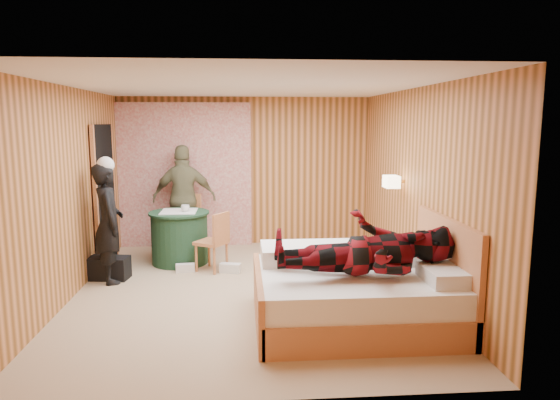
{
  "coord_description": "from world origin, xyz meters",
  "views": [
    {
      "loc": [
        -0.06,
        -5.97,
        2.08
      ],
      "look_at": [
        0.45,
        0.59,
        1.05
      ],
      "focal_mm": 32.0,
      "sensor_mm": 36.0,
      "label": 1
    }
  ],
  "objects": [
    {
      "name": "sneaker_left",
      "position": [
        -0.86,
        0.87,
        0.06
      ],
      "size": [
        0.27,
        0.13,
        0.12
      ],
      "primitive_type": "cube",
      "rotation": [
        0.0,
        0.0,
        0.09
      ],
      "color": "silver",
      "rests_on": "floor"
    },
    {
      "name": "curtain",
      "position": [
        -1.0,
        2.43,
        1.2
      ],
      "size": [
        2.2,
        0.08,
        2.4
      ],
      "primitive_type": "cube",
      "color": "beige",
      "rests_on": "floor"
    },
    {
      "name": "cup_table",
      "position": [
        -0.89,
        1.3,
        0.83
      ],
      "size": [
        0.16,
        0.16,
        0.1
      ],
      "primitive_type": "imported",
      "rotation": [
        0.0,
        0.0,
        0.36
      ],
      "color": "silver",
      "rests_on": "round_table"
    },
    {
      "name": "wall_lamp",
      "position": [
        1.92,
        0.45,
        1.3
      ],
      "size": [
        0.26,
        0.24,
        0.16
      ],
      "color": "gold",
      "rests_on": "wall_right"
    },
    {
      "name": "book_upper",
      "position": [
        1.88,
        0.05,
        0.55
      ],
      "size": [
        0.17,
        0.23,
        0.02
      ],
      "primitive_type": "imported",
      "rotation": [
        0.0,
        0.0,
        -0.01
      ],
      "color": "silver",
      "rests_on": "nightstand"
    },
    {
      "name": "man_on_bed",
      "position": [
        1.15,
        -1.29,
        0.98
      ],
      "size": [
        0.86,
        0.67,
        1.77
      ],
      "primitive_type": "imported",
      "rotation": [
        0.0,
        1.57,
        0.0
      ],
      "color": "#640910",
      "rests_on": "bed"
    },
    {
      "name": "wall_back",
      "position": [
        0.0,
        2.5,
        1.25
      ],
      "size": [
        4.2,
        0.02,
        2.5
      ],
      "primitive_type": "cube",
      "color": "#D48651",
      "rests_on": "floor"
    },
    {
      "name": "woman_standing",
      "position": [
        -1.79,
        0.52,
        0.78
      ],
      "size": [
        0.55,
        0.66,
        1.57
      ],
      "primitive_type": "imported",
      "rotation": [
        0.0,
        0.0,
        1.92
      ],
      "color": "black",
      "rests_on": "floor"
    },
    {
      "name": "round_table",
      "position": [
        -0.99,
        1.35,
        0.4
      ],
      "size": [
        0.88,
        0.88,
        0.79
      ],
      "color": "#20452E",
      "rests_on": "floor"
    },
    {
      "name": "ceiling",
      "position": [
        0.0,
        0.0,
        2.5
      ],
      "size": [
        4.2,
        5.0,
        0.01
      ],
      "primitive_type": "cube",
      "color": "white",
      "rests_on": "wall_back"
    },
    {
      "name": "chair_near",
      "position": [
        -0.43,
        0.88,
        0.49
      ],
      "size": [
        0.52,
        0.52,
        0.84
      ],
      "rotation": [
        0.0,
        0.0,
        -2.13
      ],
      "color": "tan",
      "rests_on": "floor"
    },
    {
      "name": "doorway",
      "position": [
        -2.06,
        1.4,
        1.02
      ],
      "size": [
        0.06,
        0.9,
        2.05
      ],
      "primitive_type": "cube",
      "color": "black",
      "rests_on": "floor"
    },
    {
      "name": "wall_left",
      "position": [
        -2.1,
        0.0,
        1.25
      ],
      "size": [
        0.02,
        5.0,
        2.5
      ],
      "primitive_type": "cube",
      "color": "#D48651",
      "rests_on": "floor"
    },
    {
      "name": "chair_far",
      "position": [
        -0.96,
        2.04,
        0.54
      ],
      "size": [
        0.55,
        0.55,
        0.93
      ],
      "rotation": [
        0.0,
        0.0,
        -0.38
      ],
      "color": "tan",
      "rests_on": "floor"
    },
    {
      "name": "nightstand",
      "position": [
        1.88,
        0.1,
        0.27
      ],
      "size": [
        0.4,
        0.54,
        0.52
      ],
      "color": "tan",
      "rests_on": "floor"
    },
    {
      "name": "sneaker_right",
      "position": [
        -0.23,
        0.79,
        0.06
      ],
      "size": [
        0.31,
        0.19,
        0.13
      ],
      "primitive_type": "cube",
      "rotation": [
        0.0,
        0.0,
        -0.25
      ],
      "color": "silver",
      "rests_on": "floor"
    },
    {
      "name": "bed",
      "position": [
        1.12,
        -1.06,
        0.32
      ],
      "size": [
        2.03,
        1.6,
        1.1
      ],
      "color": "tan",
      "rests_on": "floor"
    },
    {
      "name": "floor",
      "position": [
        0.0,
        0.0,
        0.0
      ],
      "size": [
        4.2,
        5.0,
        0.01
      ],
      "primitive_type": "cube",
      "color": "tan",
      "rests_on": "ground"
    },
    {
      "name": "cup_nightstand",
      "position": [
        1.88,
        0.23,
        0.57
      ],
      "size": [
        0.11,
        0.11,
        0.09
      ],
      "primitive_type": "imported",
      "rotation": [
        0.0,
        0.0,
        0.16
      ],
      "color": "silver",
      "rests_on": "nightstand"
    },
    {
      "name": "book_lower",
      "position": [
        1.88,
        0.05,
        0.53
      ],
      "size": [
        0.2,
        0.25,
        0.02
      ],
      "primitive_type": "imported",
      "rotation": [
        0.0,
        0.0,
        -0.17
      ],
      "color": "silver",
      "rests_on": "nightstand"
    },
    {
      "name": "wall_right",
      "position": [
        2.1,
        0.0,
        1.25
      ],
      "size": [
        0.02,
        5.0,
        2.5
      ],
      "primitive_type": "cube",
      "color": "#D48651",
      "rests_on": "floor"
    },
    {
      "name": "duffel_bag",
      "position": [
        -1.85,
        0.63,
        0.15
      ],
      "size": [
        0.57,
        0.36,
        0.3
      ],
      "primitive_type": "cube",
      "rotation": [
        0.0,
        0.0,
        -0.15
      ],
      "color": "black",
      "rests_on": "floor"
    },
    {
      "name": "man_at_table",
      "position": [
        -0.99,
        2.09,
        0.86
      ],
      "size": [
        1.01,
        0.43,
        1.72
      ],
      "primitive_type": "imported",
      "rotation": [
        0.0,
        0.0,
        3.13
      ],
      "color": "#74714D",
      "rests_on": "floor"
    }
  ]
}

